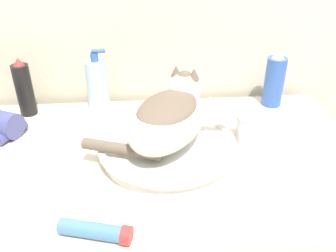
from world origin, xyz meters
TOP-DOWN VIEW (x-y plane):
  - sink_basin at (0.03, 0.31)m, footprint 0.35×0.35m
  - cat at (0.04, 0.32)m, footprint 0.35×0.33m
  - faucet at (0.23, 0.35)m, footprint 0.14×0.06m
  - hairspray_can_black at (-0.38, 0.57)m, footprint 0.05×0.05m
  - spray_bottle_trigger at (0.39, 0.57)m, footprint 0.06×0.06m
  - soap_pump_bottle at (-0.16, 0.57)m, footprint 0.07×0.07m
  - cream_tube at (-0.12, 0.05)m, footprint 0.15×0.07m

SIDE VIEW (x-z plane):
  - cream_tube at x=-0.12m, z-range 0.83..0.87m
  - sink_basin at x=0.03m, z-range 0.84..0.88m
  - faucet at x=0.23m, z-range 0.84..0.99m
  - spray_bottle_trigger at x=0.39m, z-range 0.83..1.01m
  - hairspray_can_black at x=-0.38m, z-range 0.83..1.01m
  - soap_pump_bottle at x=-0.16m, z-range 0.82..1.02m
  - cat at x=0.04m, z-range 0.87..1.02m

